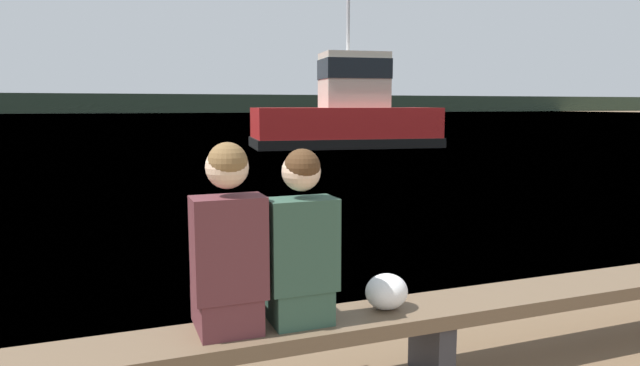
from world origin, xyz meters
name	(u,v)px	position (x,y,z in m)	size (l,w,h in m)	color
water_surface	(110,113)	(0.00, 124.73, 0.00)	(240.00, 240.00, 0.00)	#386084
far_shoreline	(109,103)	(0.00, 134.65, 2.05)	(600.00, 12.00, 4.10)	#2D3D2D
bench_main	(432,316)	(0.28, 3.47, 0.39)	(7.43, 0.43, 0.47)	brown
person_left	(228,249)	(-0.99, 3.48, 0.93)	(0.38, 0.43, 1.03)	#56282D
person_right	(300,248)	(-0.58, 3.49, 0.90)	(0.38, 0.42, 0.99)	#2D4C3D
shopping_bag	(387,292)	(-0.03, 3.50, 0.57)	(0.26, 0.23, 0.22)	white
tugboat_red	(347,117)	(7.72, 21.92, 1.19)	(7.84, 4.07, 7.01)	#A81919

